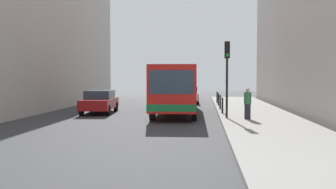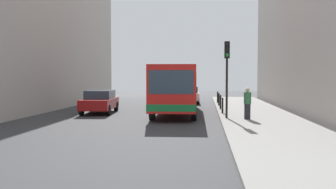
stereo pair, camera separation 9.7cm
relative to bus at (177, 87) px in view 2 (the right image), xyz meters
name	(u,v)px [view 2 (the right image)]	position (x,y,z in m)	size (l,w,h in m)	color
ground_plane	(163,118)	(-0.58, -2.65, -1.73)	(80.00, 80.00, 0.00)	#38383A
sidewalk	(258,117)	(4.82, -2.65, -1.65)	(4.40, 40.00, 0.15)	gray
building_left	(7,4)	(-12.08, 1.35, 5.76)	(7.00, 32.00, 14.97)	#BCB7AD
bus	(177,87)	(0.00, 0.00, 0.00)	(2.76, 11.07, 3.00)	red
car_beside_bus	(100,101)	(-4.96, -0.41, -0.94)	(2.11, 4.52, 1.48)	maroon
car_behind_bus	(188,94)	(0.35, 9.36, -0.94)	(2.03, 4.48, 1.48)	silver
traffic_light	(227,65)	(2.97, -3.89, 1.28)	(0.28, 0.33, 4.10)	black
bollard_near	(223,105)	(2.87, -1.27, -1.10)	(0.11, 0.11, 0.95)	black
bollard_mid	(220,102)	(2.87, 1.78, -1.10)	(0.11, 0.11, 0.95)	black
bollard_far	(219,99)	(2.87, 4.83, -1.10)	(0.11, 0.11, 0.95)	black
bollard_farthest	(218,97)	(2.87, 7.89, -1.10)	(0.11, 0.11, 0.95)	black
pedestrian_near_signal	(247,104)	(4.02, -4.40, -0.76)	(0.38, 0.38, 1.64)	#26262D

